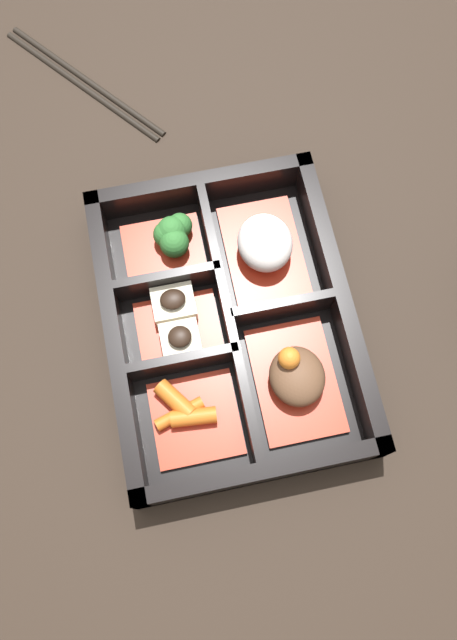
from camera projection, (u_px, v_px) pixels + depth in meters
The scene contains 9 objects.
ground_plane at pixel (228, 328), 0.59m from camera, with size 3.00×3.00×0.00m, color black.
bento_base at pixel (228, 327), 0.58m from camera, with size 0.29×0.22×0.01m.
bento_rim at pixel (226, 321), 0.57m from camera, with size 0.29×0.22×0.05m.
bowl_rice at pixel (265, 245), 0.58m from camera, with size 0.11×0.07×0.04m.
bowl_stew at pixel (296, 377), 0.55m from camera, with size 0.11×0.07×0.05m.
bowl_greens at pixel (171, 238), 0.59m from camera, with size 0.06×0.08×0.03m.
bowl_tofu at pixel (177, 323), 0.57m from camera, with size 0.07×0.08×0.03m.
bowl_carrots at pixel (190, 415), 0.55m from camera, with size 0.08×0.08×0.02m.
chopsticks at pixel (84, 81), 0.67m from camera, with size 0.18×0.15×0.01m.
Camera 1 is at (0.17, -0.04, 0.56)m, focal length 35.00 mm.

